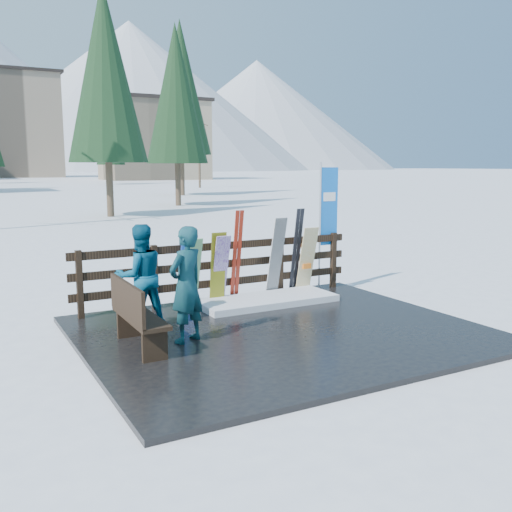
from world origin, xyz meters
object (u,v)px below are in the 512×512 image
snowboard_2 (218,268)px  snowboard_4 (276,257)px  snowboard_3 (220,270)px  person_front (186,285)px  rental_flag (327,211)px  bench (135,313)px  snowboard_0 (188,271)px  snowboard_5 (307,260)px  person_back (140,276)px  snowboard_1 (193,273)px

snowboard_2 → snowboard_4: size_ratio=0.84×
snowboard_3 → person_front: size_ratio=0.78×
snowboard_2 → rental_flag: size_ratio=0.52×
bench → snowboard_3: size_ratio=1.13×
snowboard_0 → person_front: (-0.76, -1.83, 0.17)m
rental_flag → snowboard_2: bearing=-174.1°
snowboard_4 → snowboard_5: (0.71, -0.00, -0.11)m
snowboard_3 → bench: bearing=-139.8°
snowboard_0 → snowboard_3: 0.64m
bench → person_back: (0.41, 1.05, 0.31)m
snowboard_0 → rental_flag: rental_flag is taller
snowboard_0 → snowboard_3: (0.64, 0.00, -0.03)m
snowboard_4 → rental_flag: size_ratio=0.62×
snowboard_1 → rental_flag: rental_flag is taller
bench → rental_flag: size_ratio=0.58×
bench → rental_flag: bearing=23.9°
bench → rental_flag: (4.72, 2.09, 1.09)m
snowboard_2 → snowboard_1: bearing=180.0°
snowboard_0 → rental_flag: size_ratio=0.52×
snowboard_1 → snowboard_3: size_ratio=0.99×
bench → snowboard_0: snowboard_0 is taller
person_front → snowboard_5: bearing=-176.4°
snowboard_1 → snowboard_0: bearing=-180.0°
person_back → bench: bearing=67.2°
bench → snowboard_0: size_ratio=1.10×
snowboard_2 → person_front: size_ratio=0.80×
snowboard_3 → person_front: person_front is taller
snowboard_2 → snowboard_3: size_ratio=1.02×
snowboard_0 → person_front: 1.99m
snowboard_0 → snowboard_4: 1.83m
snowboard_1 → bench: bearing=-131.5°
snowboard_0 → snowboard_5: (2.54, 0.00, -0.01)m
snowboard_4 → person_back: (-2.94, -0.78, 0.04)m
snowboard_3 → person_front: 2.31m
snowboard_2 → snowboard_5: 1.95m
rental_flag → snowboard_4: bearing=-168.9°
bench → snowboard_1: size_ratio=1.14×
snowboard_3 → person_front: (-1.40, -1.83, 0.20)m
snowboard_4 → snowboard_5: snowboard_4 is taller
bench → snowboard_4: snowboard_4 is taller
rental_flag → snowboard_3: bearing=-174.0°
snowboard_3 → snowboard_4: bearing=0.0°
snowboard_5 → rental_flag: size_ratio=0.53×
snowboard_2 → snowboard_4: bearing=0.0°
person_front → snowboard_4: bearing=-170.1°
snowboard_3 → rental_flag: rental_flag is taller
snowboard_2 → person_back: bearing=-155.4°
snowboard_4 → snowboard_3: bearing=180.0°
snowboard_4 → rental_flag: bearing=11.1°
rental_flag → person_front: size_ratio=1.54×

